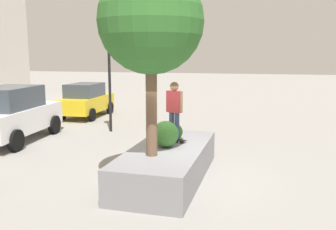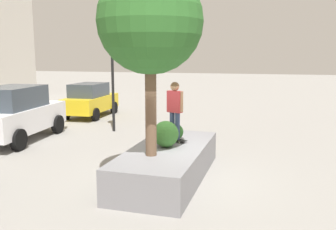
% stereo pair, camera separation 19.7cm
% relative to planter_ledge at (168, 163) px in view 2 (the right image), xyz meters
% --- Properties ---
extents(ground_plane, '(120.00, 120.00, 0.00)m').
position_rel_planter_ledge_xyz_m(ground_plane, '(0.06, -0.06, -0.44)').
color(ground_plane, gray).
extents(planter_ledge, '(4.70, 1.91, 0.88)m').
position_rel_planter_ledge_xyz_m(planter_ledge, '(0.00, 0.00, 0.00)').
color(planter_ledge, gray).
rests_on(planter_ledge, ground).
extents(plaza_tree, '(2.55, 2.55, 4.57)m').
position_rel_planter_ledge_xyz_m(plaza_tree, '(-0.86, 0.19, 3.71)').
color(plaza_tree, brown).
rests_on(plaza_tree, planter_ledge).
extents(boxwood_shrub, '(0.72, 0.72, 0.72)m').
position_rel_planter_ledge_xyz_m(boxwood_shrub, '(0.05, 0.08, 0.80)').
color(boxwood_shrub, '#3D7A33').
rests_on(boxwood_shrub, planter_ledge).
extents(hedge_clump, '(0.49, 0.49, 0.49)m').
position_rel_planter_ledge_xyz_m(hedge_clump, '(0.93, 0.05, 0.68)').
color(hedge_clump, '#2D6628').
rests_on(hedge_clump, planter_ledge).
extents(skateboard, '(0.55, 0.81, 0.07)m').
position_rel_planter_ledge_xyz_m(skateboard, '(0.73, 0.01, 0.50)').
color(skateboard, black).
rests_on(skateboard, planter_ledge).
extents(skateboarder, '(0.34, 0.54, 1.67)m').
position_rel_planter_ledge_xyz_m(skateboarder, '(0.73, 0.01, 1.47)').
color(skateboarder, navy).
rests_on(skateboarder, skateboard).
extents(police_car, '(4.87, 2.62, 2.17)m').
position_rel_planter_ledge_xyz_m(police_car, '(2.62, 7.08, 0.67)').
color(police_car, white).
rests_on(police_car, ground).
extents(taxi_cab, '(4.09, 2.05, 1.86)m').
position_rel_planter_ledge_xyz_m(taxi_cab, '(8.65, 7.02, 0.51)').
color(taxi_cab, gold).
rests_on(taxi_cab, ground).
extents(traffic_light_corner, '(0.30, 0.35, 4.92)m').
position_rel_planter_ledge_xyz_m(traffic_light_corner, '(5.39, 4.11, 2.89)').
color(traffic_light_corner, black).
rests_on(traffic_light_corner, ground).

